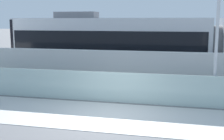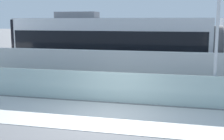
# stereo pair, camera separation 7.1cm
# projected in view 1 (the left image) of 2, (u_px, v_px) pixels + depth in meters

# --- Properties ---
(ground_plane) EXTENTS (200.00, 200.00, 0.00)m
(ground_plane) POSITION_uv_depth(u_px,v_px,m) (110.00, 116.00, 10.60)
(ground_plane) COLOR slate
(bike_path_deck) EXTENTS (32.00, 3.20, 0.01)m
(bike_path_deck) POSITION_uv_depth(u_px,v_px,m) (110.00, 116.00, 10.60)
(bike_path_deck) COLOR beige
(bike_path_deck) RESTS_ON ground
(glass_parapet) EXTENTS (32.00, 0.05, 1.25)m
(glass_parapet) POSITION_uv_depth(u_px,v_px,m) (120.00, 88.00, 12.27)
(glass_parapet) COLOR #ADC6C1
(glass_parapet) RESTS_ON ground
(concrete_barrier_wall) EXTENTS (32.00, 0.36, 1.94)m
(concrete_barrier_wall) POSITION_uv_depth(u_px,v_px,m) (128.00, 72.00, 13.95)
(concrete_barrier_wall) COLOR silver
(concrete_barrier_wall) RESTS_ON ground
(tram_rail_near) EXTENTS (32.00, 0.08, 0.01)m
(tram_rail_near) POSITION_uv_depth(u_px,v_px,m) (136.00, 82.00, 16.49)
(tram_rail_near) COLOR #595654
(tram_rail_near) RESTS_ON ground
(tram_rail_far) EXTENTS (32.00, 0.08, 0.01)m
(tram_rail_far) POSITION_uv_depth(u_px,v_px,m) (140.00, 77.00, 17.87)
(tram_rail_far) COLOR #595654
(tram_rail_far) RESTS_ON ground
(tram) EXTENTS (22.56, 2.54, 3.81)m
(tram) POSITION_uv_depth(u_px,v_px,m) (215.00, 48.00, 15.95)
(tram) COLOR silver
(tram) RESTS_ON ground
(lamp_post_antenna) EXTENTS (0.28, 0.28, 5.20)m
(lamp_post_antenna) POSITION_uv_depth(u_px,v_px,m) (218.00, 21.00, 11.30)
(lamp_post_antenna) COLOR gray
(lamp_post_antenna) RESTS_ON ground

